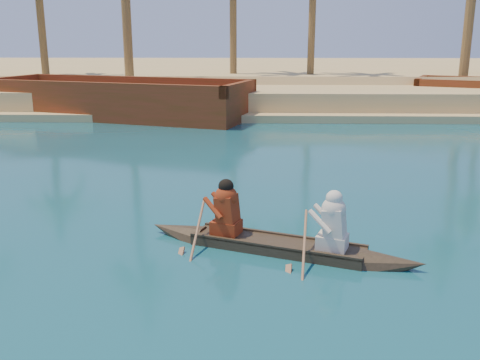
# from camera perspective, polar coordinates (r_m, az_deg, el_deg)

# --- Properties ---
(sandy_embankment) EXTENTS (150.00, 51.00, 1.50)m
(sandy_embankment) POSITION_cam_1_polar(r_m,az_deg,el_deg) (50.73, -6.68, 10.94)
(sandy_embankment) COLOR tan
(sandy_embankment) RESTS_ON ground
(shrub_cluster) EXTENTS (100.00, 6.00, 2.40)m
(shrub_cluster) POSITION_cam_1_polar(r_m,az_deg,el_deg) (35.56, -10.28, 10.27)
(shrub_cluster) COLOR #233613
(shrub_cluster) RESTS_ON ground
(canoe) EXTENTS (5.32, 2.56, 1.49)m
(canoe) POSITION_cam_1_polar(r_m,az_deg,el_deg) (10.16, 3.99, -6.00)
(canoe) COLOR #3D2D21
(canoe) RESTS_ON ground
(barge_mid) EXTENTS (14.17, 8.25, 2.24)m
(barge_mid) POSITION_cam_1_polar(r_m,az_deg,el_deg) (28.39, -12.85, 8.19)
(barge_mid) COLOR maroon
(barge_mid) RESTS_ON ground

